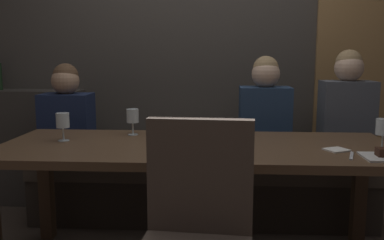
{
  "coord_description": "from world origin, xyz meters",
  "views": [
    {
      "loc": [
        0.12,
        -2.28,
        1.24
      ],
      "look_at": [
        -0.04,
        0.24,
        0.84
      ],
      "focal_mm": 39.01,
      "sensor_mm": 36.0,
      "label": 1
    }
  ],
  "objects_px": {
    "wine_glass_end_left": "(383,128)",
    "wine_glass_near_left": "(63,121)",
    "banquette_bench": "(201,192)",
    "diner_far_end": "(347,111)",
    "dessert_plate": "(384,155)",
    "chair_near_side": "(196,228)",
    "espresso_cup": "(226,153)",
    "dining_table": "(196,160)",
    "diner_redhead": "(67,116)",
    "wine_glass_near_right": "(133,117)",
    "diner_bearded": "(265,114)",
    "fork_on_table": "(352,156)"
  },
  "relations": [
    {
      "from": "wine_glass_end_left",
      "to": "wine_glass_near_left",
      "type": "distance_m",
      "value": 1.77
    },
    {
      "from": "wine_glass_end_left",
      "to": "fork_on_table",
      "type": "relative_size",
      "value": 0.96
    },
    {
      "from": "wine_glass_end_left",
      "to": "fork_on_table",
      "type": "bearing_deg",
      "value": -140.99
    },
    {
      "from": "wine_glass_near_right",
      "to": "espresso_cup",
      "type": "xyz_separation_m",
      "value": [
        0.57,
        -0.56,
        -0.09
      ]
    },
    {
      "from": "chair_near_side",
      "to": "espresso_cup",
      "type": "distance_m",
      "value": 0.49
    },
    {
      "from": "diner_far_end",
      "to": "dessert_plate",
      "type": "xyz_separation_m",
      "value": [
        -0.11,
        -0.98,
        -0.09
      ]
    },
    {
      "from": "wine_glass_near_left",
      "to": "wine_glass_near_right",
      "type": "height_order",
      "value": "same"
    },
    {
      "from": "dining_table",
      "to": "chair_near_side",
      "type": "xyz_separation_m",
      "value": [
        0.04,
        -0.72,
        -0.09
      ]
    },
    {
      "from": "chair_near_side",
      "to": "wine_glass_near_left",
      "type": "xyz_separation_m",
      "value": [
        -0.82,
        0.77,
        0.3
      ]
    },
    {
      "from": "diner_bearded",
      "to": "wine_glass_near_right",
      "type": "relative_size",
      "value": 4.76
    },
    {
      "from": "banquette_bench",
      "to": "chair_near_side",
      "type": "distance_m",
      "value": 1.46
    },
    {
      "from": "wine_glass_end_left",
      "to": "diner_redhead",
      "type": "bearing_deg",
      "value": 159.61
    },
    {
      "from": "wine_glass_near_left",
      "to": "dessert_plate",
      "type": "distance_m",
      "value": 1.73
    },
    {
      "from": "banquette_bench",
      "to": "dessert_plate",
      "type": "height_order",
      "value": "dessert_plate"
    },
    {
      "from": "banquette_bench",
      "to": "wine_glass_near_right",
      "type": "bearing_deg",
      "value": -132.8
    },
    {
      "from": "wine_glass_near_right",
      "to": "banquette_bench",
      "type": "bearing_deg",
      "value": 47.2
    },
    {
      "from": "diner_redhead",
      "to": "chair_near_side",
      "type": "bearing_deg",
      "value": -53.74
    },
    {
      "from": "dining_table",
      "to": "chair_near_side",
      "type": "bearing_deg",
      "value": -87.01
    },
    {
      "from": "chair_near_side",
      "to": "wine_glass_end_left",
      "type": "distance_m",
      "value": 1.2
    },
    {
      "from": "wine_glass_end_left",
      "to": "wine_glass_near_right",
      "type": "height_order",
      "value": "same"
    },
    {
      "from": "banquette_bench",
      "to": "diner_redhead",
      "type": "xyz_separation_m",
      "value": [
        -0.98,
        -0.03,
        0.56
      ]
    },
    {
      "from": "diner_bearded",
      "to": "wine_glass_end_left",
      "type": "relative_size",
      "value": 4.76
    },
    {
      "from": "diner_redhead",
      "to": "diner_far_end",
      "type": "relative_size",
      "value": 0.88
    },
    {
      "from": "chair_near_side",
      "to": "wine_glass_near_left",
      "type": "height_order",
      "value": "chair_near_side"
    },
    {
      "from": "fork_on_table",
      "to": "wine_glass_near_left",
      "type": "bearing_deg",
      "value": -171.08
    },
    {
      "from": "dining_table",
      "to": "espresso_cup",
      "type": "xyz_separation_m",
      "value": [
        0.16,
        -0.3,
        0.11
      ]
    },
    {
      "from": "diner_far_end",
      "to": "banquette_bench",
      "type": "bearing_deg",
      "value": -178.99
    },
    {
      "from": "diner_redhead",
      "to": "wine_glass_end_left",
      "type": "bearing_deg",
      "value": -20.39
    },
    {
      "from": "espresso_cup",
      "to": "wine_glass_near_right",
      "type": "bearing_deg",
      "value": 135.86
    },
    {
      "from": "diner_far_end",
      "to": "fork_on_table",
      "type": "xyz_separation_m",
      "value": [
        -0.25,
        -0.95,
        -0.1
      ]
    },
    {
      "from": "wine_glass_near_left",
      "to": "dessert_plate",
      "type": "xyz_separation_m",
      "value": [
        1.7,
        -0.31,
        -0.1
      ]
    },
    {
      "from": "wine_glass_near_left",
      "to": "espresso_cup",
      "type": "bearing_deg",
      "value": -20.37
    },
    {
      "from": "dining_table",
      "to": "espresso_cup",
      "type": "height_order",
      "value": "espresso_cup"
    },
    {
      "from": "dining_table",
      "to": "diner_redhead",
      "type": "distance_m",
      "value": 1.2
    },
    {
      "from": "banquette_bench",
      "to": "wine_glass_end_left",
      "type": "distance_m",
      "value": 1.4
    },
    {
      "from": "diner_bearded",
      "to": "wine_glass_near_right",
      "type": "distance_m",
      "value": 0.97
    },
    {
      "from": "banquette_bench",
      "to": "dining_table",
      "type": "bearing_deg",
      "value": -90.0
    },
    {
      "from": "diner_bearded",
      "to": "dessert_plate",
      "type": "distance_m",
      "value": 1.07
    },
    {
      "from": "wine_glass_end_left",
      "to": "fork_on_table",
      "type": "xyz_separation_m",
      "value": [
        -0.21,
        -0.17,
        -0.11
      ]
    },
    {
      "from": "diner_redhead",
      "to": "dessert_plate",
      "type": "distance_m",
      "value": 2.12
    },
    {
      "from": "dining_table",
      "to": "fork_on_table",
      "type": "height_order",
      "value": "fork_on_table"
    },
    {
      "from": "diner_redhead",
      "to": "diner_far_end",
      "type": "height_order",
      "value": "diner_far_end"
    },
    {
      "from": "wine_glass_end_left",
      "to": "banquette_bench",
      "type": "bearing_deg",
      "value": 142.42
    },
    {
      "from": "banquette_bench",
      "to": "wine_glass_end_left",
      "type": "bearing_deg",
      "value": -37.58
    },
    {
      "from": "banquette_bench",
      "to": "diner_bearded",
      "type": "distance_m",
      "value": 0.74
    },
    {
      "from": "wine_glass_end_left",
      "to": "diner_far_end",
      "type": "bearing_deg",
      "value": 86.8
    },
    {
      "from": "espresso_cup",
      "to": "diner_bearded",
      "type": "bearing_deg",
      "value": 73.67
    },
    {
      "from": "diner_redhead",
      "to": "diner_far_end",
      "type": "bearing_deg",
      "value": 1.32
    },
    {
      "from": "chair_near_side",
      "to": "wine_glass_end_left",
      "type": "bearing_deg",
      "value": 34.69
    },
    {
      "from": "diner_far_end",
      "to": "fork_on_table",
      "type": "bearing_deg",
      "value": -104.92
    }
  ]
}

